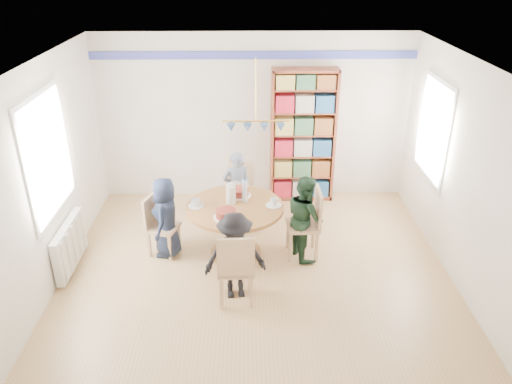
{
  "coord_description": "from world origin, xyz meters",
  "views": [
    {
      "loc": [
        -0.09,
        -5.24,
        3.82
      ],
      "look_at": [
        0.0,
        0.4,
        1.05
      ],
      "focal_mm": 35.0,
      "sensor_mm": 36.0,
      "label": 1
    }
  ],
  "objects_px": {
    "person_left": "(166,217)",
    "person_near": "(235,256)",
    "chair_near": "(236,266)",
    "bookshelf": "(303,138)",
    "person_far": "(237,189)",
    "person_right": "(305,217)",
    "dining_table": "(235,219)",
    "chair_left": "(158,223)",
    "chair_right": "(309,220)",
    "radiator": "(70,245)",
    "chair_far": "(240,189)"
  },
  "relations": [
    {
      "from": "person_right",
      "to": "chair_near",
      "type": "bearing_deg",
      "value": 120.61
    },
    {
      "from": "dining_table",
      "to": "person_left",
      "type": "height_order",
      "value": "person_left"
    },
    {
      "from": "person_far",
      "to": "bookshelf",
      "type": "relative_size",
      "value": 0.53
    },
    {
      "from": "chair_right",
      "to": "bookshelf",
      "type": "bearing_deg",
      "value": 87.68
    },
    {
      "from": "person_left",
      "to": "chair_left",
      "type": "bearing_deg",
      "value": -98.03
    },
    {
      "from": "radiator",
      "to": "person_right",
      "type": "distance_m",
      "value": 3.09
    },
    {
      "from": "dining_table",
      "to": "person_right",
      "type": "relative_size",
      "value": 1.1
    },
    {
      "from": "person_left",
      "to": "person_right",
      "type": "bearing_deg",
      "value": 95.14
    },
    {
      "from": "chair_near",
      "to": "chair_right",
      "type": "bearing_deg",
      "value": 47.45
    },
    {
      "from": "person_left",
      "to": "person_near",
      "type": "xyz_separation_m",
      "value": [
        0.95,
        -0.95,
        -0.0
      ]
    },
    {
      "from": "chair_left",
      "to": "person_right",
      "type": "xyz_separation_m",
      "value": [
        1.98,
        -0.1,
        0.12
      ]
    },
    {
      "from": "radiator",
      "to": "dining_table",
      "type": "xyz_separation_m",
      "value": [
        2.14,
        0.3,
        0.21
      ]
    },
    {
      "from": "chair_left",
      "to": "person_left",
      "type": "distance_m",
      "value": 0.16
    },
    {
      "from": "chair_left",
      "to": "bookshelf",
      "type": "height_order",
      "value": "bookshelf"
    },
    {
      "from": "dining_table",
      "to": "person_far",
      "type": "bearing_deg",
      "value": 89.84
    },
    {
      "from": "person_right",
      "to": "dining_table",
      "type": "bearing_deg",
      "value": 69.41
    },
    {
      "from": "bookshelf",
      "to": "chair_left",
      "type": "bearing_deg",
      "value": -141.55
    },
    {
      "from": "person_far",
      "to": "person_near",
      "type": "distance_m",
      "value": 1.79
    },
    {
      "from": "dining_table",
      "to": "person_near",
      "type": "xyz_separation_m",
      "value": [
        0.02,
        -0.92,
        0.01
      ]
    },
    {
      "from": "dining_table",
      "to": "person_near",
      "type": "height_order",
      "value": "person_near"
    },
    {
      "from": "chair_left",
      "to": "person_left",
      "type": "xyz_separation_m",
      "value": [
        0.12,
        -0.03,
        0.1
      ]
    },
    {
      "from": "chair_right",
      "to": "bookshelf",
      "type": "xyz_separation_m",
      "value": [
        0.07,
        1.76,
        0.53
      ]
    },
    {
      "from": "chair_left",
      "to": "bookshelf",
      "type": "relative_size",
      "value": 0.39
    },
    {
      "from": "chair_right",
      "to": "person_far",
      "type": "relative_size",
      "value": 0.84
    },
    {
      "from": "person_left",
      "to": "bookshelf",
      "type": "bearing_deg",
      "value": 137.94
    },
    {
      "from": "radiator",
      "to": "person_left",
      "type": "relative_size",
      "value": 0.88
    },
    {
      "from": "chair_far",
      "to": "person_left",
      "type": "xyz_separation_m",
      "value": [
        -0.99,
        -1.01,
        0.07
      ]
    },
    {
      "from": "chair_left",
      "to": "person_far",
      "type": "relative_size",
      "value": 0.73
    },
    {
      "from": "chair_right",
      "to": "person_far",
      "type": "xyz_separation_m",
      "value": [
        -0.99,
        0.9,
        0.04
      ]
    },
    {
      "from": "dining_table",
      "to": "chair_near",
      "type": "distance_m",
      "value": 1.07
    },
    {
      "from": "bookshelf",
      "to": "person_far",
      "type": "bearing_deg",
      "value": -140.77
    },
    {
      "from": "person_near",
      "to": "bookshelf",
      "type": "height_order",
      "value": "bookshelf"
    },
    {
      "from": "chair_right",
      "to": "bookshelf",
      "type": "distance_m",
      "value": 1.84
    },
    {
      "from": "radiator",
      "to": "chair_far",
      "type": "height_order",
      "value": "chair_far"
    },
    {
      "from": "chair_right",
      "to": "chair_far",
      "type": "relative_size",
      "value": 1.09
    },
    {
      "from": "radiator",
      "to": "person_near",
      "type": "height_order",
      "value": "person_near"
    },
    {
      "from": "chair_left",
      "to": "bookshelf",
      "type": "distance_m",
      "value": 2.76
    },
    {
      "from": "chair_near",
      "to": "person_left",
      "type": "bearing_deg",
      "value": 131.08
    },
    {
      "from": "chair_far",
      "to": "bookshelf",
      "type": "relative_size",
      "value": 0.41
    },
    {
      "from": "person_right",
      "to": "chair_far",
      "type": "bearing_deg",
      "value": 20.75
    },
    {
      "from": "chair_near",
      "to": "bookshelf",
      "type": "distance_m",
      "value": 3.04
    },
    {
      "from": "person_far",
      "to": "person_right",
      "type": "bearing_deg",
      "value": 122.5
    },
    {
      "from": "chair_near",
      "to": "bookshelf",
      "type": "xyz_separation_m",
      "value": [
        1.03,
        2.81,
        0.54
      ]
    },
    {
      "from": "chair_near",
      "to": "person_left",
      "type": "height_order",
      "value": "person_left"
    },
    {
      "from": "person_left",
      "to": "person_near",
      "type": "distance_m",
      "value": 1.34
    },
    {
      "from": "chair_right",
      "to": "person_far",
      "type": "height_order",
      "value": "person_far"
    },
    {
      "from": "person_near",
      "to": "bookshelf",
      "type": "relative_size",
      "value": 0.52
    },
    {
      "from": "dining_table",
      "to": "person_near",
      "type": "bearing_deg",
      "value": -88.95
    },
    {
      "from": "chair_right",
      "to": "bookshelf",
      "type": "height_order",
      "value": "bookshelf"
    },
    {
      "from": "chair_right",
      "to": "person_near",
      "type": "xyz_separation_m",
      "value": [
        -0.97,
        -0.9,
        0.02
      ]
    }
  ]
}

